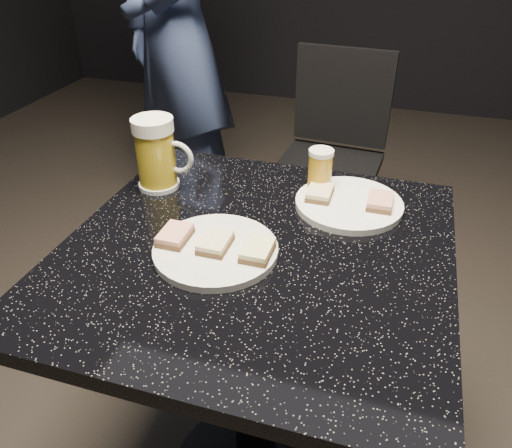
% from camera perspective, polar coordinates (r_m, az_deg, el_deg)
% --- Properties ---
extents(plate_large, '(0.22, 0.22, 0.01)m').
position_cam_1_polar(plate_large, '(0.90, -4.63, -2.99)').
color(plate_large, silver).
rests_on(plate_large, table).
extents(plate_small, '(0.22, 0.22, 0.01)m').
position_cam_1_polar(plate_small, '(1.05, 10.56, 2.28)').
color(plate_small, white).
rests_on(plate_small, table).
extents(patron, '(0.75, 0.71, 1.72)m').
position_cam_1_polar(patron, '(2.10, -9.17, 20.92)').
color(patron, navy).
rests_on(patron, floor).
extents(table, '(0.70, 0.70, 0.75)m').
position_cam_1_polar(table, '(1.07, 0.00, -13.22)').
color(table, black).
rests_on(table, floor).
extents(beer_mug, '(0.13, 0.09, 0.16)m').
position_cam_1_polar(beer_mug, '(1.10, -11.27, 7.91)').
color(beer_mug, silver).
rests_on(beer_mug, table).
extents(beer_tumbler, '(0.06, 0.06, 0.10)m').
position_cam_1_polar(beer_tumbler, '(1.08, 7.32, 6.00)').
color(beer_tumbler, white).
rests_on(beer_tumbler, table).
extents(chair, '(0.38, 0.38, 0.85)m').
position_cam_1_polar(chair, '(1.92, 8.71, 8.27)').
color(chair, black).
rests_on(chair, floor).
extents(canapes_on_plate_large, '(0.21, 0.07, 0.02)m').
position_cam_1_polar(canapes_on_plate_large, '(0.89, -4.68, -2.13)').
color(canapes_on_plate_large, '#4C3521').
rests_on(canapes_on_plate_large, plate_large).
extents(canapes_on_plate_small, '(0.17, 0.07, 0.02)m').
position_cam_1_polar(canapes_on_plate_small, '(1.04, 10.64, 3.05)').
color(canapes_on_plate_small, '#4C3521').
rests_on(canapes_on_plate_small, plate_small).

